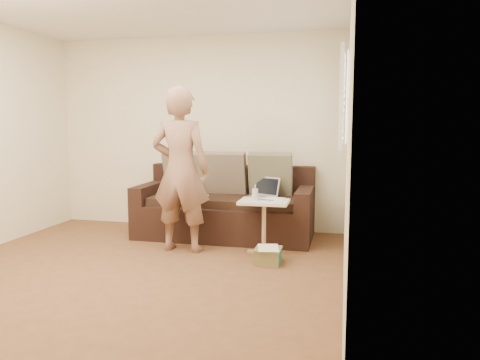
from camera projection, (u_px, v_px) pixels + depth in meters
The scene contains 16 objects.
floor at pixel (122, 279), 4.19m from camera, with size 4.50×4.50×0.00m, color brown.
wall_back at pixel (197, 133), 6.20m from camera, with size 4.00×4.00×0.00m, color beige.
wall_right at pixel (348, 141), 3.58m from camera, with size 4.50×4.50×0.00m, color beige.
window_blinds at pixel (344, 99), 4.99m from camera, with size 0.12×0.88×1.08m, color white, non-canonical shape.
sofa at pixel (225, 204), 5.74m from camera, with size 2.20×0.95×0.85m, color black, non-canonical shape.
pillow_left at pixel (185, 172), 6.02m from camera, with size 0.55×0.14×0.55m, color #6E6951, non-canonical shape.
pillow_mid at pixel (225, 173), 5.90m from camera, with size 0.55×0.14×0.55m, color #776355, non-canonical shape.
pillow_right at pixel (270, 174), 5.76m from camera, with size 0.55×0.14×0.55m, color #6E6951, non-canonical shape.
laptop_silver at pixel (261, 198), 5.58m from camera, with size 0.36×0.26×0.24m, color #B7BABC, non-canonical shape.
laptop_white at pixel (195, 196), 5.77m from camera, with size 0.30×0.21×0.21m, color white, non-canonical shape.
person at pixel (181, 170), 5.05m from camera, with size 0.67×0.45×1.84m, color brown.
side_table at pixel (264, 227), 5.01m from camera, with size 0.54×0.38×0.59m, color silver, non-canonical shape.
drinking_glass at pixel (255, 194), 5.04m from camera, with size 0.07×0.07×0.12m, color silver, non-canonical shape.
scissors at pixel (266, 200), 4.95m from camera, with size 0.18×0.10×0.02m, color silver, non-canonical shape.
paper_on_table at pixel (273, 199), 5.03m from camera, with size 0.21×0.30×0.00m, color white, non-canonical shape.
striped_box at pixel (268, 256), 4.65m from camera, with size 0.27×0.27×0.17m, color #C75E1D, non-canonical shape.
Camera 1 is at (1.98, -3.69, 1.44)m, focal length 33.91 mm.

